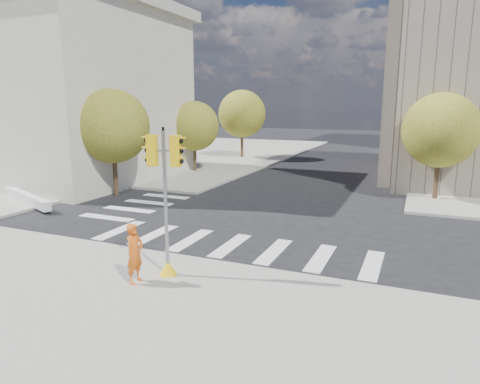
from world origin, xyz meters
name	(u,v)px	position (x,y,z in m)	size (l,w,h in m)	color
ground	(251,232)	(0.00, 0.00, 0.00)	(160.00, 160.00, 0.00)	black
sidewalk_near	(55,374)	(0.00, -11.00, 0.07)	(30.00, 14.00, 0.15)	gray
sidewalk_far_left	(173,152)	(-20.00, 26.00, 0.07)	(28.00, 40.00, 0.15)	gray
classical_building	(44,92)	(-20.00, 8.00, 6.44)	(19.00, 15.00, 12.70)	beige
tree_lw_near	(112,126)	(-10.50, 4.00, 4.20)	(4.40, 4.40, 6.41)	#382616
tree_lw_mid	(194,126)	(-10.50, 14.00, 3.76)	(4.00, 4.00, 5.77)	#382616
tree_lw_far	(242,114)	(-10.50, 24.00, 4.54)	(4.80, 4.80, 6.95)	#382616
tree_re_near	(441,130)	(7.50, 10.00, 4.05)	(4.20, 4.20, 6.16)	#382616
tree_re_mid	(436,119)	(7.50, 22.00, 4.35)	(4.60, 4.60, 6.66)	#382616
tree_re_far	(433,120)	(7.50, 34.00, 3.87)	(4.00, 4.00, 5.88)	#382616
lamp_near	(448,119)	(8.00, 14.00, 4.58)	(0.35, 0.18, 8.11)	black
lamp_far	(441,114)	(8.00, 28.00, 4.58)	(0.35, 0.18, 8.11)	black
traffic_signal	(166,214)	(-0.58, -5.79, 2.14)	(1.08, 0.56, 4.68)	yellow
photographer	(135,253)	(-1.16, -6.68, 1.08)	(0.68, 0.44, 1.85)	#DA5B14
planter_wall	(27,198)	(-13.37, -0.04, 0.40)	(6.00, 0.40, 0.50)	silver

